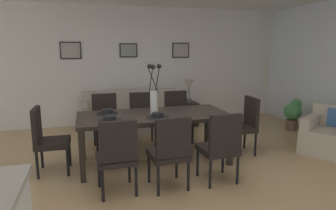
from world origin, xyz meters
The scene contains 26 objects.
ground_plane centered at (0.00, 0.00, 0.00)m, with size 9.00×9.00×0.00m, color tan.
back_wall_panel centered at (0.00, 3.25, 1.30)m, with size 9.00×0.10×2.60m, color silver.
dining_table centered at (-0.03, 0.71, 0.67)m, with size 2.20×0.98×0.74m.
dining_chair_near_left centered at (-0.68, -0.17, 0.51)m, with size 0.47×0.47×0.92m.
dining_chair_near_right centered at (-0.68, 1.63, 0.51)m, with size 0.47×0.47×0.92m.
dining_chair_far_left centered at (-0.05, -0.21, 0.51)m, with size 0.47×0.47×0.92m.
dining_chair_far_right centered at (-0.05, 1.59, 0.51)m, with size 0.47×0.47×0.92m.
dining_chair_mid_left centered at (0.61, -0.20, 0.51)m, with size 0.46×0.46×0.92m.
dining_chair_mid_right centered at (0.61, 1.60, 0.51)m, with size 0.46×0.46×0.92m.
dining_chair_head_west centered at (-1.53, 0.72, 0.51)m, with size 0.45×0.45×0.92m.
dining_chair_head_east centered at (1.47, 0.70, 0.51)m, with size 0.47×0.47×0.92m.
centerpiece_vase centered at (-0.03, 0.71, 1.02)m, with size 0.21×0.23×0.73m.
placemat_near_left centered at (-0.69, 0.49, 0.74)m, with size 0.32×0.32×0.01m, color black.
bowl_near_left centered at (-0.69, 0.49, 0.78)m, with size 0.17×0.17×0.07m.
placemat_near_right centered at (-0.69, 0.93, 0.74)m, with size 0.32×0.32×0.01m, color black.
bowl_near_right centered at (-0.69, 0.93, 0.78)m, with size 0.17×0.17×0.07m.
placemat_far_left centered at (-0.03, 0.49, 0.74)m, with size 0.32×0.32×0.01m, color black.
bowl_far_left centered at (-0.03, 0.49, 0.78)m, with size 0.17×0.17×0.07m.
sofa centered at (-0.06, 2.63, 0.28)m, with size 2.03×0.84×0.80m.
side_table centered at (1.18, 2.58, 0.26)m, with size 0.36×0.36×0.52m, color black.
table_lamp centered at (1.18, 2.58, 0.89)m, with size 0.22×0.22×0.51m.
armchair centered at (2.86, 0.29, 0.29)m, with size 1.10×1.10×0.75m.
framed_picture_left centered at (-1.25, 3.18, 1.65)m, with size 0.43×0.03×0.36m.
framed_picture_center centered at (-0.03, 3.18, 1.65)m, with size 0.39×0.03×0.31m.
framed_picture_right centered at (1.18, 3.18, 1.65)m, with size 0.41×0.03×0.35m.
potted_plant centered at (3.16, 1.64, 0.37)m, with size 0.36×0.36×0.67m.
Camera 1 is at (-0.98, -3.41, 1.70)m, focal length 31.37 mm.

